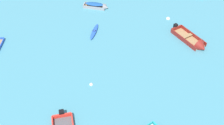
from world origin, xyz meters
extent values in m
ellipsoid|color=blue|center=(-0.88, 25.95, 0.14)|extent=(1.67, 2.98, 0.27)
torus|color=black|center=(-0.88, 25.95, 0.26)|extent=(0.49, 0.49, 0.06)
cube|color=red|center=(-5.32, 14.91, 0.21)|extent=(1.53, 0.16, 0.42)
cube|color=black|center=(-5.32, 15.08, 0.35)|extent=(0.40, 0.37, 0.58)
cube|color=#99754C|center=(8.99, 22.56, 0.06)|extent=(2.55, 4.02, 0.12)
cube|color=maroon|center=(9.70, 22.80, 0.24)|extent=(1.37, 3.75, 0.49)
cube|color=maroon|center=(8.29, 22.31, 0.24)|extent=(1.37, 3.75, 0.49)
cube|color=maroon|center=(8.35, 24.42, 0.24)|extent=(1.43, 0.62, 0.49)
cone|color=maroon|center=(9.66, 20.62, 0.27)|extent=(1.64, 1.32, 1.43)
cube|color=#937047|center=(8.92, 22.75, 0.34)|extent=(1.39, 0.82, 0.03)
cube|color=black|center=(8.30, 24.57, 0.41)|extent=(0.48, 0.47, 0.68)
cube|color=#99754C|center=(0.05, 31.29, 0.05)|extent=(2.81, 1.95, 0.10)
cube|color=gray|center=(0.25, 31.72, 0.20)|extent=(2.56, 1.25, 0.40)
cube|color=gray|center=(-0.15, 30.86, 0.20)|extent=(2.56, 1.25, 0.40)
cube|color=gray|center=(-1.22, 31.89, 0.20)|extent=(0.48, 0.89, 0.40)
cone|color=gray|center=(1.37, 30.67, 0.22)|extent=(0.97, 1.10, 0.91)
cube|color=#937047|center=(-0.08, 31.35, 0.28)|extent=(0.63, 0.89, 0.03)
ellipsoid|color=#19478C|center=(0.05, 31.29, 0.50)|extent=(2.58, 1.81, 0.29)
cube|color=blue|center=(-11.01, 25.45, 0.14)|extent=(0.60, 2.52, 0.29)
cube|color=blue|center=(-11.25, 26.81, 0.14)|extent=(1.01, 0.32, 0.29)
sphere|color=silver|center=(8.33, 26.85, 0.00)|extent=(0.47, 0.47, 0.47)
sphere|color=silver|center=(-2.46, 18.05, 0.00)|extent=(0.32, 0.32, 0.32)
camera|label=1|loc=(-4.10, 1.18, 18.12)|focal=43.22mm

